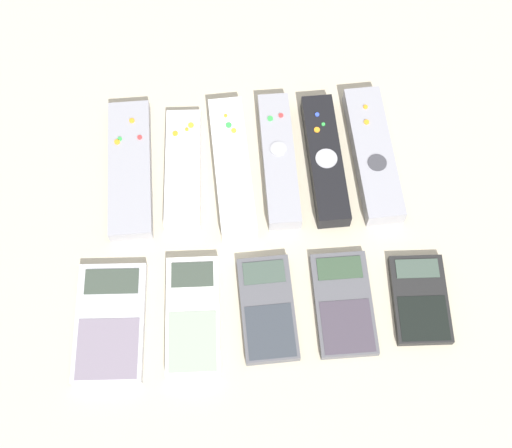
% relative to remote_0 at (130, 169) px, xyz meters
% --- Properties ---
extents(ground_plane, '(3.00, 3.00, 0.00)m').
position_rel_remote_0_xyz_m(ground_plane, '(0.17, -0.13, -0.01)').
color(ground_plane, '#B2A88E').
extents(remote_0, '(0.06, 0.21, 0.02)m').
position_rel_remote_0_xyz_m(remote_0, '(0.00, 0.00, 0.00)').
color(remote_0, gray).
rests_on(remote_0, ground_plane).
extents(remote_1, '(0.06, 0.19, 0.02)m').
position_rel_remote_0_xyz_m(remote_1, '(0.08, -0.00, -0.00)').
color(remote_1, silver).
rests_on(remote_1, ground_plane).
extents(remote_2, '(0.06, 0.22, 0.03)m').
position_rel_remote_0_xyz_m(remote_2, '(0.14, -0.01, 0.00)').
color(remote_2, white).
rests_on(remote_2, ground_plane).
extents(remote_3, '(0.05, 0.21, 0.03)m').
position_rel_remote_0_xyz_m(remote_3, '(0.21, -0.00, 0.00)').
color(remote_3, gray).
rests_on(remote_3, ground_plane).
extents(remote_4, '(0.05, 0.20, 0.03)m').
position_rel_remote_0_xyz_m(remote_4, '(0.28, -0.01, 0.00)').
color(remote_4, black).
rests_on(remote_4, ground_plane).
extents(remote_5, '(0.06, 0.21, 0.03)m').
position_rel_remote_0_xyz_m(remote_5, '(0.35, -0.00, 0.00)').
color(remote_5, gray).
rests_on(remote_5, ground_plane).
extents(calculator_0, '(0.10, 0.16, 0.02)m').
position_rel_remote_0_xyz_m(calculator_0, '(-0.03, -0.22, -0.00)').
color(calculator_0, '#B2B2B7').
rests_on(calculator_0, ground_plane).
extents(calculator_1, '(0.08, 0.16, 0.02)m').
position_rel_remote_0_xyz_m(calculator_1, '(0.08, -0.22, -0.00)').
color(calculator_1, silver).
rests_on(calculator_1, ground_plane).
extents(calculator_2, '(0.07, 0.14, 0.02)m').
position_rel_remote_0_xyz_m(calculator_2, '(0.18, -0.22, -0.00)').
color(calculator_2, '#4C4C51').
rests_on(calculator_2, ground_plane).
extents(calculator_3, '(0.07, 0.14, 0.01)m').
position_rel_remote_0_xyz_m(calculator_3, '(0.28, -0.22, -0.00)').
color(calculator_3, '#4C4C51').
rests_on(calculator_3, ground_plane).
extents(calculator_4, '(0.08, 0.12, 0.01)m').
position_rel_remote_0_xyz_m(calculator_4, '(0.38, -0.22, -0.00)').
color(calculator_4, black).
rests_on(calculator_4, ground_plane).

